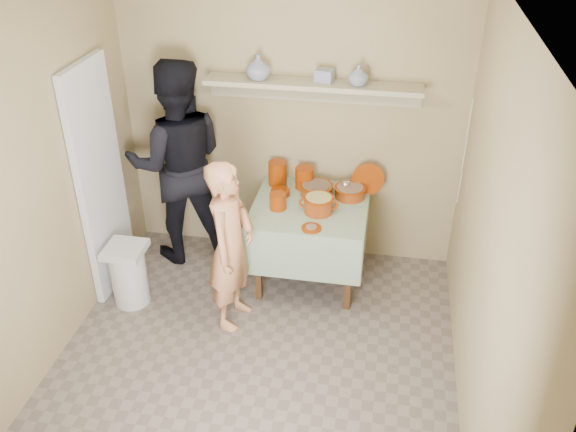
% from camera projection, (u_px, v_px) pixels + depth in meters
% --- Properties ---
extents(ground, '(3.50, 3.50, 0.00)m').
position_uv_depth(ground, '(251.00, 375.00, 4.53)').
color(ground, '#6F6157').
rests_on(ground, ground).
extents(tile_panel, '(0.06, 0.70, 2.00)m').
position_uv_depth(tile_panel, '(101.00, 181.00, 5.03)').
color(tile_panel, silver).
rests_on(tile_panel, ground).
extents(plate_stack_a, '(0.16, 0.16, 0.22)m').
position_uv_depth(plate_stack_a, '(278.00, 173.00, 5.43)').
color(plate_stack_a, '#752403').
rests_on(plate_stack_a, serving_table).
extents(plate_stack_b, '(0.16, 0.16, 0.20)m').
position_uv_depth(plate_stack_b, '(304.00, 178.00, 5.38)').
color(plate_stack_b, '#752403').
rests_on(plate_stack_b, serving_table).
extents(bowl_stack, '(0.14, 0.14, 0.14)m').
position_uv_depth(bowl_stack, '(278.00, 201.00, 5.08)').
color(bowl_stack, '#752403').
rests_on(bowl_stack, serving_table).
extents(empty_bowl, '(0.17, 0.17, 0.05)m').
position_uv_depth(empty_bowl, '(280.00, 192.00, 5.31)').
color(empty_bowl, '#752403').
rests_on(empty_bowl, serving_table).
extents(propped_lid, '(0.30, 0.15, 0.28)m').
position_uv_depth(propped_lid, '(368.00, 179.00, 5.31)').
color(propped_lid, '#752403').
rests_on(propped_lid, serving_table).
extents(vase_right, '(0.17, 0.17, 0.17)m').
position_uv_depth(vase_right, '(358.00, 75.00, 4.86)').
color(vase_right, navy).
rests_on(vase_right, wall_shelf).
extents(vase_left, '(0.22, 0.22, 0.21)m').
position_uv_depth(vase_left, '(258.00, 67.00, 4.98)').
color(vase_left, navy).
rests_on(vase_left, wall_shelf).
extents(ceramic_box, '(0.16, 0.13, 0.10)m').
position_uv_depth(ceramic_box, '(324.00, 76.00, 4.95)').
color(ceramic_box, navy).
rests_on(ceramic_box, wall_shelf).
extents(person_cook, '(0.42, 0.57, 1.43)m').
position_uv_depth(person_cook, '(231.00, 246.00, 4.71)').
color(person_cook, tan).
rests_on(person_cook, ground).
extents(person_helper, '(1.11, 0.99, 1.90)m').
position_uv_depth(person_helper, '(178.00, 163.00, 5.43)').
color(person_helper, black).
rests_on(person_helper, ground).
extents(room_shell, '(3.04, 3.54, 2.62)m').
position_uv_depth(room_shell, '(242.00, 183.00, 3.70)').
color(room_shell, tan).
rests_on(room_shell, ground).
extents(serving_table, '(0.97, 0.97, 0.76)m').
position_uv_depth(serving_table, '(310.00, 216.00, 5.24)').
color(serving_table, '#4C2D16').
rests_on(serving_table, ground).
extents(cazuela_meat_a, '(0.30, 0.30, 0.10)m').
position_uv_depth(cazuela_meat_a, '(316.00, 189.00, 5.30)').
color(cazuela_meat_a, '#6E2206').
rests_on(cazuela_meat_a, serving_table).
extents(cazuela_meat_b, '(0.28, 0.28, 0.10)m').
position_uv_depth(cazuela_meat_b, '(350.00, 191.00, 5.26)').
color(cazuela_meat_b, '#6E2206').
rests_on(cazuela_meat_b, serving_table).
extents(ladle, '(0.08, 0.26, 0.19)m').
position_uv_depth(ladle, '(346.00, 184.00, 5.25)').
color(ladle, silver).
rests_on(ladle, cazuela_meat_b).
extents(cazuela_rice, '(0.33, 0.25, 0.14)m').
position_uv_depth(cazuela_rice, '(319.00, 203.00, 5.03)').
color(cazuela_rice, '#6E2206').
rests_on(cazuela_rice, serving_table).
extents(front_plate, '(0.16, 0.16, 0.03)m').
position_uv_depth(front_plate, '(311.00, 228.00, 4.83)').
color(front_plate, '#752403').
rests_on(front_plate, serving_table).
extents(wall_shelf, '(1.80, 0.25, 0.21)m').
position_uv_depth(wall_shelf, '(313.00, 86.00, 5.03)').
color(wall_shelf, tan).
rests_on(wall_shelf, room_shell).
extents(trash_bin, '(0.32, 0.32, 0.56)m').
position_uv_depth(trash_bin, '(129.00, 274.00, 5.13)').
color(trash_bin, silver).
rests_on(trash_bin, ground).
extents(electrical_cord, '(0.01, 0.05, 0.90)m').
position_uv_depth(electrical_cord, '(465.00, 153.00, 4.91)').
color(electrical_cord, silver).
rests_on(electrical_cord, wall_shelf).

